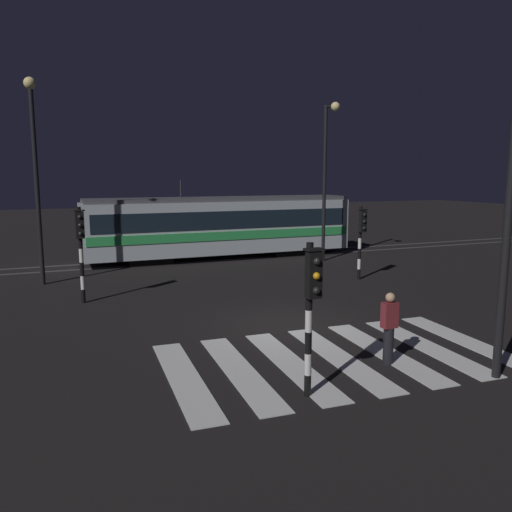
% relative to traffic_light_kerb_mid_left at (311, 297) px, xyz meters
% --- Properties ---
extents(ground_plane, '(120.00, 120.00, 0.00)m').
position_rel_traffic_light_kerb_mid_left_xyz_m(ground_plane, '(1.72, 4.77, -2.05)').
color(ground_plane, black).
extents(rail_near, '(80.00, 0.12, 0.03)m').
position_rel_traffic_light_kerb_mid_left_xyz_m(rail_near, '(1.72, 16.41, -2.03)').
color(rail_near, '#59595E').
rests_on(rail_near, ground).
extents(rail_far, '(80.00, 0.12, 0.03)m').
position_rel_traffic_light_kerb_mid_left_xyz_m(rail_far, '(1.72, 17.84, -2.03)').
color(rail_far, '#59595E').
rests_on(rail_far, ground).
extents(crosswalk_zebra, '(8.51, 5.07, 0.02)m').
position_rel_traffic_light_kerb_mid_left_xyz_m(crosswalk_zebra, '(1.72, 1.70, -2.04)').
color(crosswalk_zebra, silver).
rests_on(crosswalk_zebra, ground).
extents(traffic_light_kerb_mid_left, '(0.36, 0.42, 3.10)m').
position_rel_traffic_light_kerb_mid_left_xyz_m(traffic_light_kerb_mid_left, '(0.00, 0.00, 0.00)').
color(traffic_light_kerb_mid_left, black).
rests_on(traffic_light_kerb_mid_left, ground).
extents(traffic_light_corner_far_left, '(0.36, 0.42, 3.33)m').
position_rel_traffic_light_kerb_mid_left_xyz_m(traffic_light_corner_far_left, '(-3.61, 9.67, 0.15)').
color(traffic_light_corner_far_left, black).
rests_on(traffic_light_corner_far_left, ground).
extents(traffic_light_corner_far_right, '(0.36, 0.42, 3.09)m').
position_rel_traffic_light_kerb_mid_left_xyz_m(traffic_light_corner_far_right, '(7.51, 9.46, -0.01)').
color(traffic_light_corner_far_right, black).
rests_on(traffic_light_corner_far_right, ground).
extents(street_lamp_trackside_right, '(0.44, 1.21, 7.87)m').
position_rel_traffic_light_kerb_mid_left_xyz_m(street_lamp_trackside_right, '(8.52, 14.13, 2.88)').
color(street_lamp_trackside_right, black).
rests_on(street_lamp_trackside_right, ground).
extents(street_lamp_trackside_left, '(0.44, 1.21, 7.95)m').
position_rel_traffic_light_kerb_mid_left_xyz_m(street_lamp_trackside_left, '(-4.92, 13.36, 2.93)').
color(street_lamp_trackside_left, black).
rests_on(street_lamp_trackside_left, ground).
extents(tram, '(14.33, 2.58, 4.15)m').
position_rel_traffic_light_kerb_mid_left_xyz_m(tram, '(3.89, 17.12, -0.30)').
color(tram, '#B2BCC1').
rests_on(tram, ground).
extents(pedestrian_waiting_at_kerb, '(0.36, 0.24, 1.71)m').
position_rel_traffic_light_kerb_mid_left_xyz_m(pedestrian_waiting_at_kerb, '(2.57, 0.93, -1.17)').
color(pedestrian_waiting_at_kerb, black).
rests_on(pedestrian_waiting_at_kerb, ground).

